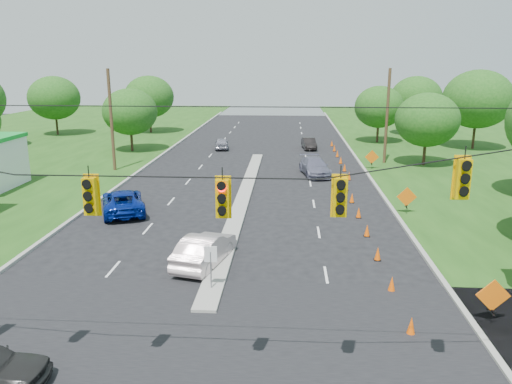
{
  "coord_description": "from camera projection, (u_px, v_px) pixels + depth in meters",
  "views": [
    {
      "loc": [
        3.17,
        -13.35,
        9.44
      ],
      "look_at": [
        1.5,
        12.25,
        2.8
      ],
      "focal_mm": 35.0,
      "sensor_mm": 36.0,
      "label": 1
    }
  ],
  "objects": [
    {
      "name": "blue_pickup",
      "position": [
        123.0,
        201.0,
        32.28
      ],
      "size": [
        4.28,
        5.97,
        1.51
      ],
      "primitive_type": "imported",
      "rotation": [
        0.0,
        0.0,
        3.51
      ],
      "color": "navy",
      "rests_on": "ground"
    },
    {
      "name": "cone_11",
      "position": [
        334.0,
        148.0,
        54.94
      ],
      "size": [
        0.32,
        0.32,
        0.7
      ],
      "primitive_type": "cone",
      "color": "#FE5806",
      "rests_on": "ground"
    },
    {
      "name": "tree_12",
      "position": [
        379.0,
        107.0,
        59.86
      ],
      "size": [
        5.88,
        5.88,
        6.86
      ],
      "color": "black",
      "rests_on": "ground"
    },
    {
      "name": "tree_4",
      "position": [
        54.0,
        98.0,
        66.22
      ],
      "size": [
        6.72,
        6.72,
        7.84
      ],
      "color": "black",
      "rests_on": "ground"
    },
    {
      "name": "cone_3",
      "position": [
        367.0,
        230.0,
        27.93
      ],
      "size": [
        0.32,
        0.32,
        0.7
      ],
      "primitive_type": "cone",
      "color": "#FE5806",
      "rests_on": "ground"
    },
    {
      "name": "cross_street",
      "position": [
        182.0,
        377.0,
        15.46
      ],
      "size": [
        160.0,
        14.0,
        0.02
      ],
      "primitive_type": "cube",
      "color": "black",
      "rests_on": "ground"
    },
    {
      "name": "median",
      "position": [
        243.0,
        199.0,
        35.75
      ],
      "size": [
        1.0,
        34.0,
        0.18
      ],
      "primitive_type": "cube",
      "color": "gray",
      "rests_on": "ground"
    },
    {
      "name": "work_sign_0",
      "position": [
        493.0,
        297.0,
        18.37
      ],
      "size": [
        1.27,
        0.58,
        1.37
      ],
      "color": "black",
      "rests_on": "ground"
    },
    {
      "name": "median_sign",
      "position": [
        211.0,
        259.0,
        20.89
      ],
      "size": [
        0.55,
        0.06,
        2.05
      ],
      "color": "gray",
      "rests_on": "ground"
    },
    {
      "name": "tree_9",
      "position": [
        427.0,
        120.0,
        46.21
      ],
      "size": [
        5.88,
        5.88,
        6.86
      ],
      "color": "black",
      "rests_on": "ground"
    },
    {
      "name": "work_sign_1",
      "position": [
        407.0,
        198.0,
        31.89
      ],
      "size": [
        1.27,
        0.58,
        1.37
      ],
      "color": "black",
      "rests_on": "ground"
    },
    {
      "name": "ground",
      "position": [
        182.0,
        377.0,
        15.46
      ],
      "size": [
        160.0,
        160.0,
        0.0
      ],
      "primitive_type": "plane",
      "color": "black",
      "rests_on": "ground"
    },
    {
      "name": "cone_7",
      "position": [
        349.0,
        176.0,
        41.41
      ],
      "size": [
        0.32,
        0.32,
        0.7
      ],
      "primitive_type": "cone",
      "color": "#FE5806",
      "rests_on": "ground"
    },
    {
      "name": "cone_5",
      "position": [
        352.0,
        198.0,
        34.69
      ],
      "size": [
        0.32,
        0.32,
        0.7
      ],
      "primitive_type": "cone",
      "color": "#FE5806",
      "rests_on": "ground"
    },
    {
      "name": "curb_right",
      "position": [
        367.0,
        174.0,
        43.8
      ],
      "size": [
        0.25,
        110.0,
        0.16
      ],
      "primitive_type": "cube",
      "color": "gray",
      "rests_on": "ground"
    },
    {
      "name": "tree_11",
      "position": [
        416.0,
        98.0,
        66.08
      ],
      "size": [
        6.72,
        6.72,
        7.84
      ],
      "color": "black",
      "rests_on": "ground"
    },
    {
      "name": "tree_10",
      "position": [
        478.0,
        99.0,
        55.05
      ],
      "size": [
        7.56,
        7.56,
        8.82
      ],
      "color": "black",
      "rests_on": "ground"
    },
    {
      "name": "cone_0",
      "position": [
        411.0,
        326.0,
        17.79
      ],
      "size": [
        0.32,
        0.32,
        0.7
      ],
      "primitive_type": "cone",
      "color": "#FE5806",
      "rests_on": "ground"
    },
    {
      "name": "cone_1",
      "position": [
        392.0,
        284.0,
        21.17
      ],
      "size": [
        0.32,
        0.32,
        0.7
      ],
      "primitive_type": "cone",
      "color": "#FE5806",
      "rests_on": "ground"
    },
    {
      "name": "tree_6",
      "position": [
        149.0,
        97.0,
        68.36
      ],
      "size": [
        6.72,
        6.72,
        7.84
      ],
      "color": "black",
      "rests_on": "ground"
    },
    {
      "name": "dark_car_receding",
      "position": [
        309.0,
        144.0,
        56.34
      ],
      "size": [
        1.76,
        3.94,
        1.26
      ],
      "primitive_type": "imported",
      "rotation": [
        0.0,
        0.0,
        0.11
      ],
      "color": "black",
      "rests_on": "ground"
    },
    {
      "name": "cone_8",
      "position": [
        345.0,
        167.0,
        44.8
      ],
      "size": [
        0.32,
        0.32,
        0.7
      ],
      "primitive_type": "cone",
      "color": "#FE5806",
      "rests_on": "ground"
    },
    {
      "name": "cone_9",
      "position": [
        341.0,
        160.0,
        48.18
      ],
      "size": [
        0.32,
        0.32,
        0.7
      ],
      "primitive_type": "cone",
      "color": "#FE5806",
      "rests_on": "ground"
    },
    {
      "name": "cone_4",
      "position": [
        359.0,
        212.0,
        31.31
      ],
      "size": [
        0.32,
        0.32,
        0.7
      ],
      "primitive_type": "cone",
      "color": "#FE5806",
      "rests_on": "ground"
    },
    {
      "name": "cone_12",
      "position": [
        332.0,
        143.0,
        58.32
      ],
      "size": [
        0.32,
        0.32,
        0.7
      ],
      "primitive_type": "cone",
      "color": "#FE5806",
      "rests_on": "ground"
    },
    {
      "name": "cone_10",
      "position": [
        337.0,
        154.0,
        51.56
      ],
      "size": [
        0.32,
        0.32,
        0.7
      ],
      "primitive_type": "cone",
      "color": "#FE5806",
      "rests_on": "ground"
    },
    {
      "name": "silver_car_far",
      "position": [
        315.0,
        167.0,
        43.16
      ],
      "size": [
        2.93,
        5.43,
        1.5
      ],
      "primitive_type": "imported",
      "rotation": [
        0.0,
        0.0,
        0.17
      ],
      "color": "slate",
      "rests_on": "ground"
    },
    {
      "name": "work_sign_2",
      "position": [
        372.0,
        158.0,
        45.42
      ],
      "size": [
        1.27,
        0.58,
        1.37
      ],
      "color": "black",
      "rests_on": "ground"
    },
    {
      "name": "utility_pole_far_left",
      "position": [
        111.0,
        121.0,
        44.1
      ],
      "size": [
        0.28,
        0.28,
        9.0
      ],
      "primitive_type": "cylinder",
      "color": "#422D1C",
      "rests_on": "ground"
    },
    {
      "name": "tree_5",
      "position": [
        130.0,
        112.0,
        53.9
      ],
      "size": [
        5.88,
        5.88,
        6.86
      ],
      "color": "black",
      "rests_on": "ground"
    },
    {
      "name": "silver_car_oncoming",
      "position": [
        222.0,
        143.0,
        56.32
      ],
      "size": [
        2.02,
        3.96,
        1.29
      ],
      "primitive_type": "imported",
      "rotation": [
        0.0,
        0.0,
        3.28
      ],
      "color": "gray",
      "rests_on": "ground"
    },
    {
      "name": "cone_6",
      "position": [
        346.0,
        186.0,
        38.07
      ],
      "size": [
        0.32,
        0.32,
        0.7
      ],
      "primitive_type": "cone",
      "color": "#FE5806",
      "rests_on": "ground"
    },
    {
      "name": "cone_2",
      "position": [
        378.0,
        254.0,
        24.55
      ],
      "size": [
        0.32,
        0.32,
        0.7
      ],
      "primitive_type": "cone",
      "color": "#FE5806",
      "rests_on": "ground"
    },
    {
      "name": "white_sedan",
      "position": [
        205.0,
        249.0,
        23.94
      ],
      "size": [
        2.67,
        4.89,
        1.53
      ],
      "primitive_type": "imported",
      "rotation": [
        0.0,
        0.0,
        2.9
      ],
      "color": "silver",
      "rests_on": "ground"
    },
    {
      "name": "utility_pole_far_right",
      "position": [
        387.0,
        117.0,
        47.35
      ],
      "size": [
        0.28,
        0.28,
        9.0
      ],
      "primitive_type": "cylinder",
      "color": "#422D1C",
      "rests_on": "ground"
    },
    {
      "name": "signal_span",
      "position": [
        165.0,
        237.0,
        13.25
      ],
      "size": [
        25.6,
        0.32,
        9.0
      ],
      "color": "#422D1C",
      "rests_on": "ground"
    },
    {
      "name": "curb_left",
      "position": [
        141.0,
        171.0,
        45.08
      ],
      "size": [
        0.25,
        110.0,
        0.16
      ],
      "primitive_type": "cube",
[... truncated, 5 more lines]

